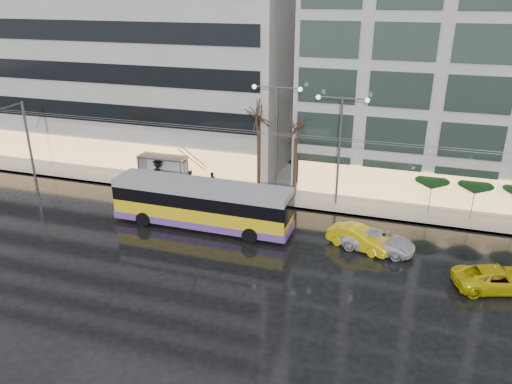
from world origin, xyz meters
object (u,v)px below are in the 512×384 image
at_px(street_lamp_near, 276,127).
at_px(bus_shelter, 160,163).
at_px(taxi_a, 138,199).
at_px(trolleybus, 202,206).

bearing_deg(street_lamp_near, bus_shelter, -179.37).
bearing_deg(taxi_a, trolleybus, -14.16).
relative_size(trolleybus, street_lamp_near, 1.44).
bearing_deg(taxi_a, bus_shelter, 98.15).
height_order(trolleybus, street_lamp_near, street_lamp_near).
bearing_deg(bus_shelter, taxi_a, -82.90).
relative_size(bus_shelter, street_lamp_near, 0.47).
bearing_deg(street_lamp_near, taxi_a, -152.52).
xyz_separation_m(trolleybus, bus_shelter, (-6.82, 6.65, 0.33)).
bearing_deg(street_lamp_near, trolleybus, -117.81).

